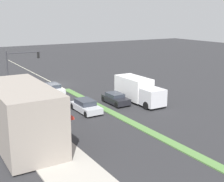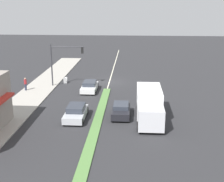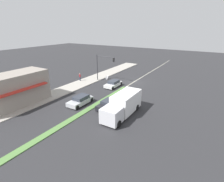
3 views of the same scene
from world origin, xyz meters
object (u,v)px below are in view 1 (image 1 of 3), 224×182
at_px(delivery_truck, 138,90).
at_px(warning_aframe_sign, 17,88).
at_px(sedan_silver, 86,106).
at_px(sedan_dark, 116,99).
at_px(van_white, 53,88).
at_px(traffic_signal_main, 18,65).

bearing_deg(delivery_truck, warning_aframe_sign, -49.55).
distance_m(sedan_silver, sedan_dark, 4.52).
bearing_deg(delivery_truck, van_white, -52.62).
height_order(traffic_signal_main, sedan_dark, traffic_signal_main).
bearing_deg(delivery_truck, traffic_signal_main, -45.78).
bearing_deg(sedan_dark, traffic_signal_main, -52.57).
height_order(delivery_truck, sedan_dark, delivery_truck).
xyz_separation_m(traffic_signal_main, sedan_dark, (-8.32, 10.88, -3.27)).
bearing_deg(warning_aframe_sign, sedan_dark, 123.70).
xyz_separation_m(traffic_signal_main, sedan_silver, (-3.92, 11.89, -3.25)).
height_order(sedan_silver, sedan_dark, sedan_silver).
distance_m(traffic_signal_main, delivery_truck, 16.14).
relative_size(delivery_truck, van_white, 1.76).
xyz_separation_m(warning_aframe_sign, van_white, (-3.96, 3.66, 0.18)).
xyz_separation_m(sedan_silver, sedan_dark, (-4.40, -1.01, -0.02)).
distance_m(sedan_dark, van_white, 9.90).
distance_m(warning_aframe_sign, sedan_dark, 15.06).
bearing_deg(van_white, delivery_truck, 127.38).
relative_size(traffic_signal_main, warning_aframe_sign, 6.69).
relative_size(delivery_truck, sedan_silver, 1.75).
distance_m(traffic_signal_main, warning_aframe_sign, 3.85).
distance_m(traffic_signal_main, sedan_silver, 12.93).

